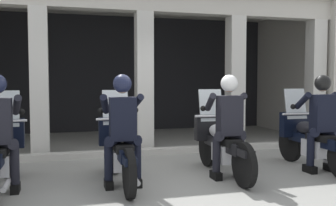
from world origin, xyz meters
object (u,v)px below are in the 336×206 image
(police_officer_center_left, at_px, (122,121))
(motorcycle_far_right, at_px, (310,139))
(police_officer_far_right, at_px, (321,115))
(motorcycle_center_right, at_px, (221,143))
(motorcycle_far_left, at_px, (2,152))
(police_officer_center_right, at_px, (228,117))
(motorcycle_center_left, at_px, (120,148))

(police_officer_center_left, distance_m, motorcycle_far_right, 3.30)
(police_officer_far_right, bearing_deg, motorcycle_center_right, 174.76)
(motorcycle_far_left, distance_m, police_officer_center_right, 3.30)
(motorcycle_center_right, xyz_separation_m, police_officer_far_right, (1.63, -0.31, 0.44))
(police_officer_center_right, bearing_deg, police_officer_far_right, 8.25)
(motorcycle_center_left, bearing_deg, police_officer_center_left, -72.82)
(police_officer_center_right, bearing_deg, motorcycle_far_right, 18.15)
(police_officer_center_left, relative_size, police_officer_center_right, 1.00)
(police_officer_center_left, distance_m, police_officer_far_right, 3.25)
(police_officer_far_right, bearing_deg, police_officer_center_right, -175.37)
(police_officer_center_left, distance_m, police_officer_center_right, 1.63)
(motorcycle_center_right, distance_m, police_officer_center_right, 0.52)
(motorcycle_center_left, relative_size, police_officer_center_left, 1.29)
(police_officer_center_left, xyz_separation_m, police_officer_center_right, (1.63, 0.06, 0.00))
(motorcycle_far_left, xyz_separation_m, motorcycle_center_left, (1.63, -0.14, 0.00))
(motorcycle_center_left, relative_size, motorcycle_center_right, 1.00)
(motorcycle_center_right, bearing_deg, motorcycle_far_right, 8.25)
(police_officer_center_left, bearing_deg, motorcycle_far_left, -177.06)
(police_officer_far_right, bearing_deg, police_officer_center_left, -173.96)
(police_officer_center_left, xyz_separation_m, motorcycle_center_right, (1.63, 0.34, -0.44))
(police_officer_center_right, relative_size, police_officer_far_right, 1.00)
(motorcycle_center_left, bearing_deg, motorcycle_center_right, 19.38)
(police_officer_far_right, bearing_deg, motorcycle_center_left, -178.95)
(motorcycle_center_left, xyz_separation_m, motorcycle_center_right, (1.63, 0.06, 0.00))
(motorcycle_far_left, bearing_deg, motorcycle_center_left, 3.76)
(motorcycle_far_left, bearing_deg, motorcycle_far_right, 7.32)
(motorcycle_far_left, xyz_separation_m, police_officer_far_right, (4.88, -0.39, 0.44))
(motorcycle_far_right, relative_size, police_officer_far_right, 1.29)
(police_officer_center_right, bearing_deg, motorcycle_center_right, 98.86)
(police_officer_center_left, height_order, police_officer_center_right, same)
(motorcycle_far_left, height_order, motorcycle_center_left, same)
(motorcycle_center_left, xyz_separation_m, motorcycle_far_right, (3.25, 0.03, 0.00))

